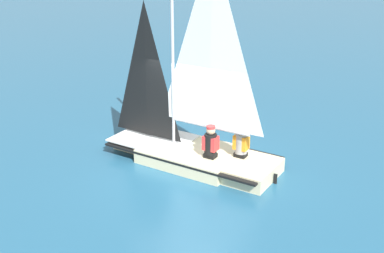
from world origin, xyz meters
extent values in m
plane|color=#235675|center=(0.00, 0.00, 0.00)|extent=(260.00, 260.00, 0.00)
cube|color=beige|center=(0.00, 0.00, 0.18)|extent=(2.09, 2.67, 0.35)
cube|color=beige|center=(0.30, -1.68, 0.18)|extent=(1.09, 1.16, 0.35)
cube|color=beige|center=(-0.30, 1.68, 0.18)|extent=(1.59, 1.25, 0.35)
cube|color=black|center=(0.00, 0.00, 0.29)|extent=(2.44, 4.52, 0.05)
cube|color=silver|center=(0.21, -1.18, 0.37)|extent=(1.88, 2.21, 0.04)
cylinder|color=#B7B7BC|center=(0.10, -0.54, 2.88)|extent=(0.08, 0.08, 5.05)
cylinder|color=#B7B7BC|center=(-0.09, 0.50, 1.06)|extent=(0.45, 2.09, 0.07)
pyramid|color=white|center=(-0.09, 0.50, 3.18)|extent=(0.41, 1.98, 4.19)
pyramid|color=black|center=(0.24, -1.34, 2.19)|extent=(0.31, 1.46, 3.48)
cube|color=black|center=(-0.40, 2.23, 0.12)|extent=(0.04, 0.08, 0.25)
cube|color=black|center=(0.08, 0.67, 0.23)|extent=(0.29, 0.32, 0.45)
cylinder|color=black|center=(0.08, 0.67, 0.71)|extent=(0.35, 0.35, 0.50)
cube|color=red|center=(0.08, 0.67, 0.73)|extent=(0.32, 0.38, 0.35)
sphere|color=tan|center=(0.08, 0.67, 1.05)|extent=(0.22, 0.22, 0.22)
cylinder|color=red|center=(0.08, 0.67, 1.14)|extent=(0.24, 0.24, 0.06)
cube|color=black|center=(-0.45, 1.19, 0.23)|extent=(0.29, 0.32, 0.45)
cylinder|color=gray|center=(-0.45, 1.19, 0.71)|extent=(0.35, 0.35, 0.50)
cube|color=orange|center=(-0.45, 1.19, 0.73)|extent=(0.32, 0.38, 0.35)
sphere|color=#A87A56|center=(-0.45, 1.19, 1.05)|extent=(0.22, 0.22, 0.22)
cylinder|color=white|center=(-0.45, 1.19, 1.14)|extent=(0.24, 0.24, 0.06)
camera|label=1|loc=(8.23, 7.42, 5.31)|focal=45.00mm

